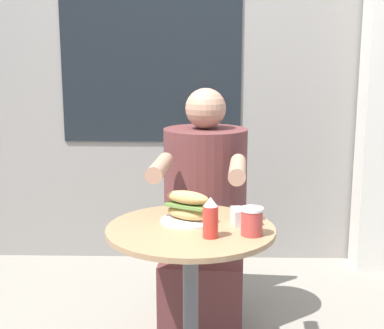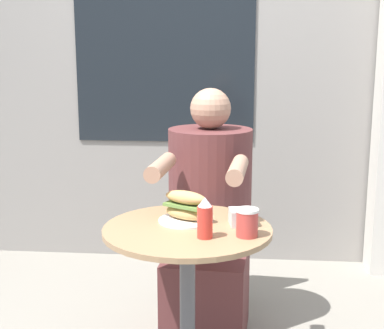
% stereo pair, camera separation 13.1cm
% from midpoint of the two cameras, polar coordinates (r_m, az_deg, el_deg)
% --- Properties ---
extents(storefront_wall, '(8.00, 0.09, 2.80)m').
position_cam_midpoint_polar(storefront_wall, '(3.51, -0.53, 12.23)').
color(storefront_wall, gray).
rests_on(storefront_wall, ground_plane).
extents(lattice_pillar, '(0.21, 0.21, 2.40)m').
position_cam_midpoint_polar(lattice_pillar, '(3.49, 18.43, 8.37)').
color(lattice_pillar, beige).
rests_on(lattice_pillar, ground_plane).
extents(cafe_table, '(0.64, 0.64, 0.72)m').
position_cam_midpoint_polar(cafe_table, '(2.09, -1.99, -11.95)').
color(cafe_table, '#997551').
rests_on(cafe_table, ground_plane).
extents(diner_chair, '(0.41, 0.41, 0.87)m').
position_cam_midpoint_polar(diner_chair, '(2.91, 0.26, -5.14)').
color(diner_chair, '#ADA393').
rests_on(diner_chair, ground_plane).
extents(seated_diner, '(0.43, 0.73, 1.21)m').
position_cam_midpoint_polar(seated_diner, '(2.58, -0.14, -7.43)').
color(seated_diner, brown).
rests_on(seated_diner, ground_plane).
extents(sandwich_on_plate, '(0.21, 0.21, 0.12)m').
position_cam_midpoint_polar(sandwich_on_plate, '(2.07, -2.28, -4.71)').
color(sandwich_on_plate, white).
rests_on(sandwich_on_plate, cafe_table).
extents(drink_cup, '(0.08, 0.08, 0.10)m').
position_cam_midpoint_polar(drink_cup, '(1.92, 4.46, -6.08)').
color(drink_cup, '#B73D38').
rests_on(drink_cup, cafe_table).
extents(napkin_box, '(0.10, 0.10, 0.06)m').
position_cam_midpoint_polar(napkin_box, '(2.05, 3.75, -5.53)').
color(napkin_box, silver).
rests_on(napkin_box, cafe_table).
extents(condiment_bottle, '(0.05, 0.05, 0.15)m').
position_cam_midpoint_polar(condiment_bottle, '(1.88, -0.02, -5.76)').
color(condiment_bottle, red).
rests_on(condiment_bottle, cafe_table).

